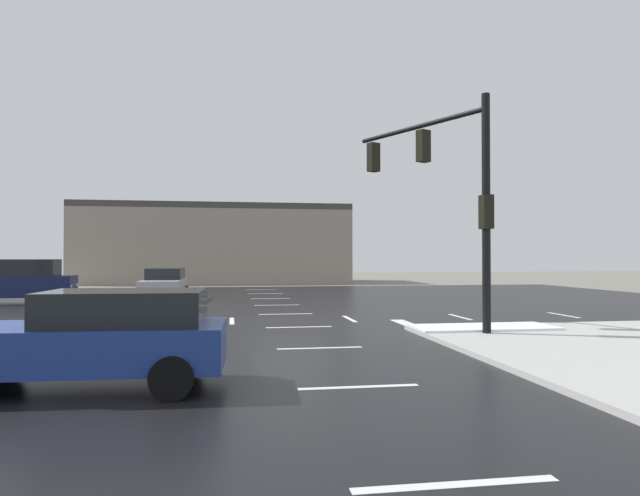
{
  "coord_description": "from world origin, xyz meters",
  "views": [
    {
      "loc": [
        -2.09,
        -19.01,
        2.14
      ],
      "look_at": [
        1.93,
        6.02,
        2.56
      ],
      "focal_mm": 31.73,
      "sensor_mm": 36.0,
      "label": 1
    }
  ],
  "objects_px": {
    "sedan_blue": "(94,337)",
    "sedan_silver": "(164,284)",
    "traffic_signal_mast": "(447,180)",
    "suv_navy": "(18,280)"
  },
  "relations": [
    {
      "from": "sedan_blue",
      "to": "sedan_silver",
      "type": "bearing_deg",
      "value": -84.71
    },
    {
      "from": "traffic_signal_mast",
      "to": "suv_navy",
      "type": "height_order",
      "value": "traffic_signal_mast"
    },
    {
      "from": "traffic_signal_mast",
      "to": "sedan_blue",
      "type": "xyz_separation_m",
      "value": [
        -8.27,
        -5.74,
        -3.5
      ]
    },
    {
      "from": "sedan_silver",
      "to": "suv_navy",
      "type": "bearing_deg",
      "value": -79.54
    },
    {
      "from": "traffic_signal_mast",
      "to": "sedan_blue",
      "type": "relative_size",
      "value": 1.38
    },
    {
      "from": "suv_navy",
      "to": "sedan_silver",
      "type": "height_order",
      "value": "suv_navy"
    },
    {
      "from": "traffic_signal_mast",
      "to": "suv_navy",
      "type": "bearing_deg",
      "value": 26.41
    },
    {
      "from": "traffic_signal_mast",
      "to": "sedan_silver",
      "type": "relative_size",
      "value": 1.39
    },
    {
      "from": "traffic_signal_mast",
      "to": "sedan_silver",
      "type": "distance_m",
      "value": 16.54
    },
    {
      "from": "sedan_blue",
      "to": "sedan_silver",
      "type": "height_order",
      "value": "same"
    }
  ]
}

